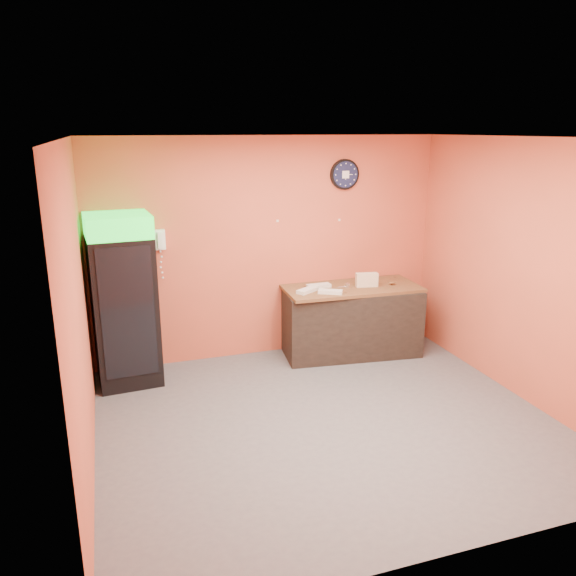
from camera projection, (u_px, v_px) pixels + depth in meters
name	position (u px, v px, depth m)	size (l,w,h in m)	color
floor	(327.00, 421.00, 5.72)	(4.50, 4.50, 0.00)	#47474C
back_wall	(270.00, 248.00, 7.16)	(4.50, 0.02, 2.80)	#C95338
left_wall	(79.00, 313.00, 4.66)	(0.02, 4.00, 2.80)	#C95338
right_wall	(524.00, 271.00, 6.01)	(0.02, 4.00, 2.80)	#C95338
ceiling	(333.00, 137.00, 4.95)	(4.50, 4.00, 0.02)	white
beverage_cooler	(124.00, 303.00, 6.37)	(0.74, 0.75, 1.98)	black
prep_counter	(351.00, 321.00, 7.37)	(1.74, 0.77, 0.87)	black
wall_clock	(345.00, 174.00, 7.19)	(0.39, 0.06, 0.39)	black
wall_phone	(160.00, 240.00, 6.64)	(0.13, 0.11, 0.24)	white
butcher_paper	(352.00, 288.00, 7.24)	(1.75, 0.79, 0.04)	brown
sub_roll_stack	(367.00, 280.00, 7.21)	(0.29, 0.15, 0.18)	beige
wrapped_sandwich_left	(307.00, 290.00, 6.99)	(0.31, 0.12, 0.04)	silver
wrapped_sandwich_mid	(330.00, 292.00, 6.93)	(0.30, 0.12, 0.04)	silver
wrapped_sandwich_right	(319.00, 286.00, 7.19)	(0.31, 0.12, 0.04)	silver
kitchen_tool	(347.00, 285.00, 7.20)	(0.05, 0.05, 0.05)	silver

